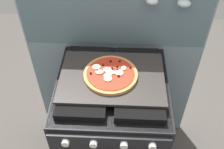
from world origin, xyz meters
The scene contains 4 objects.
kitchen_backsplash centered at (0.00, 0.33, 0.79)m, with size 1.10×0.09×1.55m.
stove centered at (0.00, 0.00, 0.45)m, with size 0.60×0.64×0.90m.
baking_tray centered at (0.00, 0.00, 0.91)m, with size 0.54×0.38×0.02m, color #2D2826.
pizza_left centered at (-0.01, 0.00, 0.93)m, with size 0.28×0.28×0.03m.
Camera 1 is at (0.04, -0.96, 1.89)m, focal length 42.51 mm.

